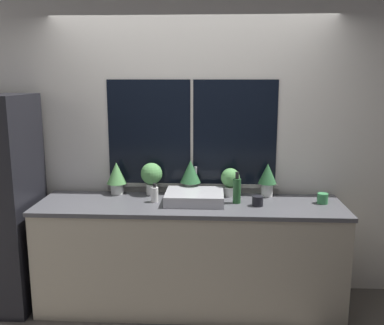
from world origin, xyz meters
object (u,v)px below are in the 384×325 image
at_px(soap_bottle, 155,194).
at_px(mug_green, 323,198).
at_px(potted_plant_far_left, 117,176).
at_px(bottle_tall, 237,190).
at_px(potted_plant_right, 230,180).
at_px(sink, 195,197).
at_px(potted_plant_left, 152,175).
at_px(potted_plant_center, 190,174).
at_px(potted_plant_far_right, 267,177).
at_px(mug_black, 258,201).

relative_size(soap_bottle, mug_green, 1.81).
height_order(potted_plant_far_left, bottle_tall, potted_plant_far_left).
xyz_separation_m(potted_plant_far_left, potted_plant_right, (1.02, 0.00, -0.03)).
relative_size(potted_plant_right, bottle_tall, 0.93).
relative_size(potted_plant_right, mug_green, 2.77).
distance_m(sink, potted_plant_left, 0.47).
bearing_deg(potted_plant_right, potted_plant_center, 180.00).
height_order(potted_plant_left, potted_plant_center, potted_plant_center).
distance_m(potted_plant_center, potted_plant_far_right, 0.68).
xyz_separation_m(potted_plant_center, potted_plant_far_right, (0.68, 0.00, -0.02)).
height_order(potted_plant_left, soap_bottle, potted_plant_left).
relative_size(sink, potted_plant_right, 1.96).
height_order(potted_plant_left, mug_green, potted_plant_left).
bearing_deg(potted_plant_left, potted_plant_right, 0.00).
xyz_separation_m(sink, mug_black, (0.52, -0.08, -0.00)).
relative_size(potted_plant_center, mug_black, 3.51).
bearing_deg(potted_plant_far_right, potted_plant_right, 180.00).
height_order(potted_plant_center, mug_green, potted_plant_center).
relative_size(soap_bottle, mug_black, 1.80).
relative_size(potted_plant_center, mug_green, 3.54).
bearing_deg(mug_black, sink, 171.01).
relative_size(potted_plant_left, potted_plant_far_right, 0.98).
relative_size(sink, potted_plant_left, 1.68).
xyz_separation_m(potted_plant_far_right, bottle_tall, (-0.28, -0.23, -0.06)).
bearing_deg(potted_plant_far_left, potted_plant_right, 0.00).
distance_m(sink, bottle_tall, 0.36).
height_order(sink, soap_bottle, sink).
height_order(potted_plant_left, mug_black, potted_plant_left).
bearing_deg(sink, potted_plant_right, 35.57).
bearing_deg(potted_plant_far_right, potted_plant_far_left, 180.00).
relative_size(sink, potted_plant_far_right, 1.65).
bearing_deg(potted_plant_center, potted_plant_far_right, 0.00).
relative_size(potted_plant_left, potted_plant_right, 1.17).
bearing_deg(potted_plant_left, sink, -29.08).
relative_size(sink, potted_plant_far_left, 1.67).
bearing_deg(potted_plant_left, mug_green, -7.98).
bearing_deg(potted_plant_far_right, potted_plant_left, 180.00).
distance_m(potted_plant_center, mug_black, 0.66).
height_order(potted_plant_far_right, bottle_tall, potted_plant_far_right).
bearing_deg(soap_bottle, mug_black, -4.37).
xyz_separation_m(soap_bottle, bottle_tall, (0.69, 0.01, 0.04)).
xyz_separation_m(potted_plant_left, potted_plant_far_right, (1.03, 0.00, -0.00)).
bearing_deg(potted_plant_center, mug_green, -10.41).
distance_m(potted_plant_far_left, bottle_tall, 1.10).
relative_size(sink, mug_green, 5.43).
bearing_deg(potted_plant_right, potted_plant_far_right, 0.00).
height_order(sink, bottle_tall, bottle_tall).
relative_size(potted_plant_far_left, mug_green, 3.26).
relative_size(potted_plant_left, bottle_tall, 1.08).
bearing_deg(potted_plant_left, soap_bottle, -76.05).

